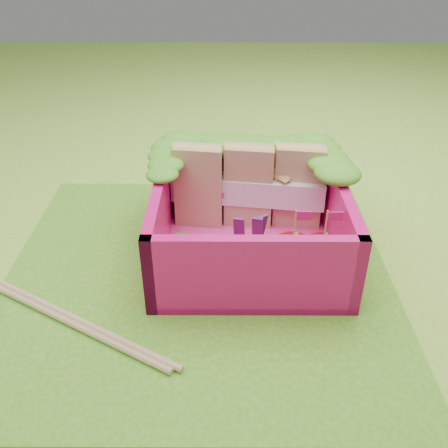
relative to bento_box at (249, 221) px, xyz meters
The scene contains 13 objects.
ground 0.52m from the bento_box, 146.41° to the right, with size 14.00×14.00×0.00m, color #94C337.
placemat 0.51m from the bento_box, 146.41° to the right, with size 2.60×2.60×0.03m, color #4FAA26.
bento_floor 0.25m from the bento_box, 90.00° to the right, with size 1.30×1.30×0.05m, color #FB40A3.
bento_box is the anchor object (origin of this frame).
lettuce_ruffle 0.57m from the bento_box, 90.00° to the left, with size 1.43×0.77×0.11m.
sandwich_stack 0.35m from the bento_box, 89.13° to the left, with size 1.15×0.32×0.63m.
broccoli 0.54m from the bento_box, 145.13° to the right, with size 0.33×0.33×0.26m.
carrot_sticks 0.44m from the bento_box, 127.70° to the right, with size 0.13×0.12×0.25m.
purple_wedges 0.16m from the bento_box, 85.94° to the right, with size 0.20×0.07×0.38m.
strawberry_left 0.42m from the bento_box, 48.96° to the right, with size 0.26×0.26×0.50m.
strawberry_right 0.56m from the bento_box, 32.63° to the right, with size 0.25×0.25×0.49m.
snap_peas 0.50m from the bento_box, 40.94° to the right, with size 0.60×0.31×0.05m.
chopsticks 1.54m from the bento_box, 160.03° to the right, with size 2.09×1.22×0.04m.
Camera 1 is at (0.19, -2.69, 2.15)m, focal length 40.00 mm.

